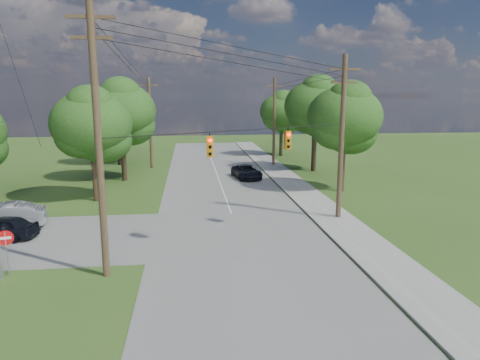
{
  "coord_description": "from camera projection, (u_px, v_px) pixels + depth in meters",
  "views": [
    {
      "loc": [
        -0.77,
        -18.28,
        7.98
      ],
      "look_at": [
        2.01,
        5.0,
        3.35
      ],
      "focal_mm": 32.0,
      "sensor_mm": 36.0,
      "label": 1
    }
  ],
  "objects": [
    {
      "name": "pole_sw",
      "position": [
        98.0,
        138.0,
        18.1
      ],
      "size": [
        2.0,
        0.32,
        12.0
      ],
      "color": "brown",
      "rests_on": "ground"
    },
    {
      "name": "main_road",
      "position": [
        240.0,
        237.0,
        24.55
      ],
      "size": [
        10.0,
        100.0,
        0.03
      ],
      "primitive_type": "cube",
      "color": "gray",
      "rests_on": "ground"
    },
    {
      "name": "car_cross_dark",
      "position": [
        1.0,
        228.0,
        24.02
      ],
      "size": [
        4.12,
        2.2,
        1.33
      ],
      "primitive_type": "imported",
      "rotation": [
        0.0,
        0.0,
        -1.74
      ],
      "color": "black",
      "rests_on": "cross_road"
    },
    {
      "name": "power_lines",
      "position": [
        221.0,
        78.0,
        29.09
      ],
      "size": [
        13.93,
        29.62,
        4.93
      ],
      "color": "black",
      "rests_on": "ground"
    },
    {
      "name": "pole_north_w",
      "position": [
        150.0,
        122.0,
        47.1
      ],
      "size": [
        2.0,
        0.32,
        10.0
      ],
      "color": "brown",
      "rests_on": "ground"
    },
    {
      "name": "pole_ne",
      "position": [
        342.0,
        136.0,
        27.21
      ],
      "size": [
        2.0,
        0.32,
        10.5
      ],
      "color": "brown",
      "rests_on": "ground"
    },
    {
      "name": "tree_w_far",
      "position": [
        117.0,
        111.0,
        49.34
      ],
      "size": [
        6.0,
        6.0,
        8.73
      ],
      "color": "#3F311F",
      "rests_on": "ground"
    },
    {
      "name": "tree_e_far",
      "position": [
        282.0,
        112.0,
        56.65
      ],
      "size": [
        5.8,
        5.8,
        8.32
      ],
      "color": "#3F311F",
      "rests_on": "ground"
    },
    {
      "name": "tree_e_mid",
      "position": [
        315.0,
        106.0,
        44.89
      ],
      "size": [
        6.6,
        6.6,
        9.64
      ],
      "color": "#3F311F",
      "rests_on": "ground"
    },
    {
      "name": "tree_e_near",
      "position": [
        344.0,
        117.0,
        35.22
      ],
      "size": [
        6.2,
        6.2,
        8.81
      ],
      "color": "#3F311F",
      "rests_on": "ground"
    },
    {
      "name": "tree_w_mid",
      "position": [
        121.0,
        111.0,
        39.77
      ],
      "size": [
        6.4,
        6.4,
        9.22
      ],
      "color": "#3F311F",
      "rests_on": "ground"
    },
    {
      "name": "do_not_enter_sign",
      "position": [
        6.0,
        242.0,
        19.07
      ],
      "size": [
        0.69,
        0.21,
        2.11
      ],
      "rotation": [
        0.0,
        0.0,
        0.26
      ],
      "color": "#97999C",
      "rests_on": "ground"
    },
    {
      "name": "pole_north_e",
      "position": [
        274.0,
        121.0,
        48.71
      ],
      "size": [
        2.0,
        0.32,
        10.0
      ],
      "color": "brown",
      "rests_on": "ground"
    },
    {
      "name": "sidewalk_east",
      "position": [
        352.0,
        232.0,
        25.32
      ],
      "size": [
        2.6,
        100.0,
        0.12
      ],
      "primitive_type": "cube",
      "color": "#ADABA2",
      "rests_on": "ground"
    },
    {
      "name": "ground",
      "position": [
        209.0,
        274.0,
        19.45
      ],
      "size": [
        140.0,
        140.0,
        0.0
      ],
      "primitive_type": "plane",
      "color": "#35561C",
      "rests_on": "ground"
    },
    {
      "name": "car_cross_silver",
      "position": [
        3.0,
        217.0,
        25.7
      ],
      "size": [
        5.03,
        2.8,
        1.57
      ],
      "primitive_type": "imported",
      "rotation": [
        0.0,
        0.0,
        -1.32
      ],
      "color": "#A3A5A9",
      "rests_on": "cross_road"
    },
    {
      "name": "traffic_signals",
      "position": [
        251.0,
        143.0,
        22.99
      ],
      "size": [
        4.91,
        3.27,
        1.05
      ],
      "color": "orange",
      "rests_on": "ground"
    },
    {
      "name": "car_main_north",
      "position": [
        247.0,
        172.0,
        41.8
      ],
      "size": [
        2.88,
        4.94,
        1.29
      ],
      "primitive_type": "imported",
      "rotation": [
        0.0,
        0.0,
        0.17
      ],
      "color": "black",
      "rests_on": "main_road"
    },
    {
      "name": "tree_w_near",
      "position": [
        92.0,
        124.0,
        31.98
      ],
      "size": [
        6.0,
        6.0,
        8.4
      ],
      "color": "#3F311F",
      "rests_on": "ground"
    }
  ]
}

